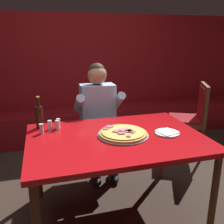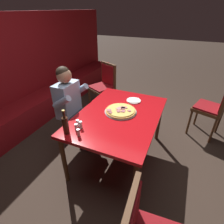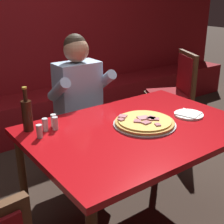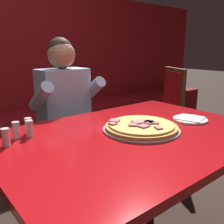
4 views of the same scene
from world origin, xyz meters
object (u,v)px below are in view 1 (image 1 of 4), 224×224
at_px(shaker_black_pepper, 41,129).
at_px(main_dining_table, 116,144).
at_px(beer_bottle, 39,116).
at_px(diner_seated_blue_shirt, 99,116).
at_px(shaker_red_pepper_flakes, 50,126).
at_px(dining_chair_near_right, 192,115).
at_px(pizza, 123,134).
at_px(shaker_parmesan, 58,124).
at_px(shaker_oregano, 57,126).
at_px(plate_white_paper, 167,133).

bearing_deg(shaker_black_pepper, main_dining_table, -21.54).
relative_size(beer_bottle, diner_seated_blue_shirt, 0.23).
relative_size(shaker_red_pepper_flakes, dining_chair_near_right, 0.09).
xyz_separation_m(pizza, dining_chair_near_right, (1.23, 0.85, -0.20)).
height_order(beer_bottle, dining_chair_near_right, beer_bottle).
relative_size(main_dining_table, beer_bottle, 4.93).
distance_m(main_dining_table, pizza, 0.11).
relative_size(main_dining_table, shaker_parmesan, 16.75).
relative_size(pizza, dining_chair_near_right, 0.43).
bearing_deg(beer_bottle, diner_seated_blue_shirt, 29.85).
xyz_separation_m(main_dining_table, shaker_red_pepper_flakes, (-0.52, 0.31, 0.11)).
bearing_deg(main_dining_table, diner_seated_blue_shirt, 87.72).
bearing_deg(shaker_parmesan, pizza, -33.99).
relative_size(shaker_black_pepper, shaker_oregano, 1.00).
xyz_separation_m(shaker_red_pepper_flakes, shaker_parmesan, (0.08, 0.03, 0.00)).
relative_size(shaker_red_pepper_flakes, shaker_oregano, 1.00).
xyz_separation_m(pizza, beer_bottle, (-0.66, 0.38, 0.09)).
bearing_deg(pizza, shaker_parmesan, 146.01).
bearing_deg(main_dining_table, pizza, -0.06).
relative_size(pizza, shaker_parmesan, 4.94).
distance_m(main_dining_table, shaker_black_pepper, 0.65).
height_order(main_dining_table, plate_white_paper, plate_white_paper).
bearing_deg(diner_seated_blue_shirt, shaker_oregano, -136.90).
relative_size(shaker_parmesan, shaker_black_pepper, 1.00).
bearing_deg(shaker_black_pepper, diner_seated_blue_shirt, 39.45).
bearing_deg(beer_bottle, main_dining_table, -32.36).
bearing_deg(pizza, diner_seated_blue_shirt, 92.19).
distance_m(beer_bottle, dining_chair_near_right, 1.97).
height_order(shaker_oregano, diner_seated_blue_shirt, diner_seated_blue_shirt).
relative_size(beer_bottle, dining_chair_near_right, 0.30).
height_order(shaker_black_pepper, shaker_oregano, same).
distance_m(shaker_red_pepper_flakes, shaker_oregano, 0.07).
height_order(plate_white_paper, diner_seated_blue_shirt, diner_seated_blue_shirt).
xyz_separation_m(pizza, plate_white_paper, (0.37, -0.06, -0.01)).
height_order(main_dining_table, shaker_red_pepper_flakes, shaker_red_pepper_flakes).
relative_size(pizza, shaker_red_pepper_flakes, 4.94).
distance_m(main_dining_table, shaker_oregano, 0.55).
relative_size(plate_white_paper, dining_chair_near_right, 0.21).
bearing_deg(beer_bottle, dining_chair_near_right, 13.79).
height_order(shaker_red_pepper_flakes, shaker_black_pepper, same).
height_order(plate_white_paper, beer_bottle, beer_bottle).
xyz_separation_m(plate_white_paper, shaker_oregano, (-0.89, 0.35, 0.03)).
relative_size(beer_bottle, shaker_parmesan, 3.40).
xyz_separation_m(shaker_parmesan, shaker_black_pepper, (-0.15, -0.11, 0.00)).
relative_size(shaker_black_pepper, diner_seated_blue_shirt, 0.07).
height_order(plate_white_paper, shaker_parmesan, shaker_parmesan).
relative_size(pizza, shaker_oregano, 4.94).
distance_m(shaker_parmesan, diner_seated_blue_shirt, 0.63).
relative_size(plate_white_paper, shaker_oregano, 2.44).
height_order(pizza, dining_chair_near_right, dining_chair_near_right).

